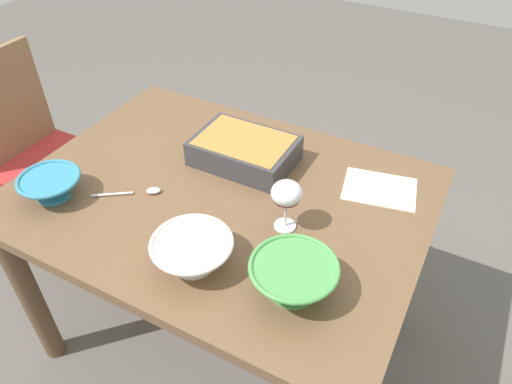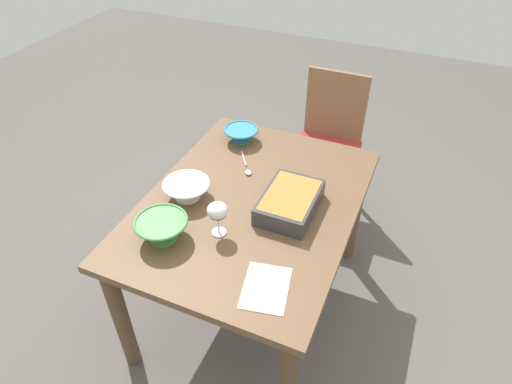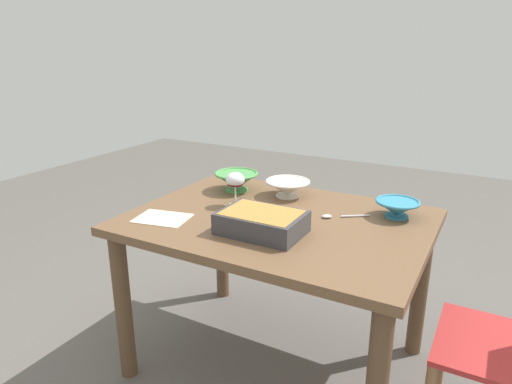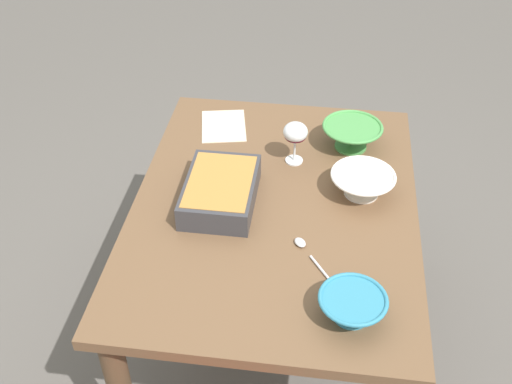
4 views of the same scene
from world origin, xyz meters
The scene contains 9 objects.
ground_plane centered at (0.00, 0.00, 0.00)m, with size 8.00×8.00×0.00m, color #5B5651.
dining_table centered at (0.00, 0.00, 0.62)m, with size 1.24×0.93×0.73m.
wine_glass centered at (-0.24, 0.04, 0.85)m, with size 0.09×0.09×0.16m.
casserole_dish centered at (0.01, -0.18, 0.78)m, with size 0.32×0.23×0.09m.
mixing_bowl centered at (0.44, 0.25, 0.78)m, with size 0.19×0.19×0.07m.
small_bowl centered at (-0.09, 0.28, 0.78)m, with size 0.22×0.22×0.08m.
serving_bowl centered at (-0.35, 0.24, 0.79)m, with size 0.22×0.22×0.10m.
serving_spoon centered at (0.21, 0.12, 0.74)m, with size 0.18×0.13×0.01m.
napkin centered at (-0.43, -0.25, 0.74)m, with size 0.22×0.17×0.00m, color beige.
Camera 3 is at (0.80, -1.65, 1.44)m, focal length 32.10 mm.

